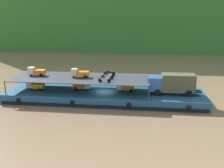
{
  "coord_description": "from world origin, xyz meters",
  "views": [
    {
      "loc": [
        6.06,
        -39.01,
        13.19
      ],
      "look_at": [
        1.19,
        0.0,
        2.7
      ],
      "focal_mm": 42.49,
      "sensor_mm": 36.0,
      "label": 1
    }
  ],
  "objects_px": {
    "cargo_barge": "(104,96)",
    "motorcycle_upper_port": "(104,79)",
    "covered_lorry": "(173,83)",
    "mini_truck_lower_aft": "(82,85)",
    "mini_truck_lower_mid": "(125,87)",
    "motorcycle_upper_stbd": "(109,73)",
    "mini_truck_lower_stern": "(35,85)",
    "mini_truck_upper_mid": "(80,73)",
    "motorcycle_upper_centre": "(108,76)",
    "mini_truck_upper_stern": "(36,72)"
  },
  "relations": [
    {
      "from": "motorcycle_upper_stbd",
      "to": "mini_truck_lower_mid",
      "type": "bearing_deg",
      "value": -31.58
    },
    {
      "from": "mini_truck_lower_aft",
      "to": "mini_truck_upper_stern",
      "type": "xyz_separation_m",
      "value": [
        -7.48,
        0.17,
        2.0
      ]
    },
    {
      "from": "mini_truck_lower_mid",
      "to": "motorcycle_upper_stbd",
      "type": "xyz_separation_m",
      "value": [
        -2.72,
        1.67,
        1.74
      ]
    },
    {
      "from": "motorcycle_upper_centre",
      "to": "mini_truck_upper_mid",
      "type": "bearing_deg",
      "value": 175.54
    },
    {
      "from": "mini_truck_upper_stern",
      "to": "motorcycle_upper_stbd",
      "type": "height_order",
      "value": "mini_truck_upper_stern"
    },
    {
      "from": "mini_truck_lower_aft",
      "to": "motorcycle_upper_stbd",
      "type": "xyz_separation_m",
      "value": [
        4.11,
        1.61,
        1.74
      ]
    },
    {
      "from": "mini_truck_lower_aft",
      "to": "motorcycle_upper_port",
      "type": "distance_m",
      "value": 5.06
    },
    {
      "from": "cargo_barge",
      "to": "motorcycle_upper_port",
      "type": "relative_size",
      "value": 16.05
    },
    {
      "from": "motorcycle_upper_centre",
      "to": "cargo_barge",
      "type": "bearing_deg",
      "value": -177.6
    },
    {
      "from": "covered_lorry",
      "to": "mini_truck_lower_aft",
      "type": "distance_m",
      "value": 13.97
    },
    {
      "from": "mini_truck_lower_mid",
      "to": "motorcycle_upper_stbd",
      "type": "height_order",
      "value": "motorcycle_upper_stbd"
    },
    {
      "from": "cargo_barge",
      "to": "motorcycle_upper_port",
      "type": "height_order",
      "value": "motorcycle_upper_port"
    },
    {
      "from": "cargo_barge",
      "to": "motorcycle_upper_port",
      "type": "distance_m",
      "value": 3.82
    },
    {
      "from": "mini_truck_upper_mid",
      "to": "motorcycle_upper_stbd",
      "type": "relative_size",
      "value": 1.45
    },
    {
      "from": "cargo_barge",
      "to": "mini_truck_lower_aft",
      "type": "relative_size",
      "value": 10.93
    },
    {
      "from": "covered_lorry",
      "to": "motorcycle_upper_stbd",
      "type": "relative_size",
      "value": 4.14
    },
    {
      "from": "cargo_barge",
      "to": "motorcycle_upper_port",
      "type": "bearing_deg",
      "value": -80.76
    },
    {
      "from": "cargo_barge",
      "to": "motorcycle_upper_centre",
      "type": "height_order",
      "value": "motorcycle_upper_centre"
    },
    {
      "from": "mini_truck_lower_aft",
      "to": "motorcycle_upper_centre",
      "type": "distance_m",
      "value": 4.51
    },
    {
      "from": "motorcycle_upper_port",
      "to": "mini_truck_lower_aft",
      "type": "bearing_deg",
      "value": 146.62
    },
    {
      "from": "mini_truck_upper_stern",
      "to": "motorcycle_upper_port",
      "type": "xyz_separation_m",
      "value": [
        11.44,
        -2.78,
        -0.26
      ]
    },
    {
      "from": "motorcycle_upper_stbd",
      "to": "motorcycle_upper_port",
      "type": "bearing_deg",
      "value": -91.96
    },
    {
      "from": "mini_truck_lower_stern",
      "to": "mini_truck_lower_aft",
      "type": "relative_size",
      "value": 0.99
    },
    {
      "from": "mini_truck_lower_mid",
      "to": "motorcycle_upper_centre",
      "type": "height_order",
      "value": "motorcycle_upper_centre"
    },
    {
      "from": "mini_truck_lower_stern",
      "to": "mini_truck_upper_stern",
      "type": "height_order",
      "value": "mini_truck_upper_stern"
    },
    {
      "from": "mini_truck_lower_aft",
      "to": "motorcycle_upper_stbd",
      "type": "distance_m",
      "value": 4.74
    },
    {
      "from": "covered_lorry",
      "to": "motorcycle_upper_port",
      "type": "height_order",
      "value": "covered_lorry"
    },
    {
      "from": "mini_truck_lower_aft",
      "to": "mini_truck_lower_mid",
      "type": "relative_size",
      "value": 1.02
    },
    {
      "from": "motorcycle_upper_port",
      "to": "motorcycle_upper_stbd",
      "type": "distance_m",
      "value": 4.22
    },
    {
      "from": "covered_lorry",
      "to": "mini_truck_lower_aft",
      "type": "bearing_deg",
      "value": 176.6
    },
    {
      "from": "mini_truck_lower_mid",
      "to": "motorcycle_upper_port",
      "type": "xyz_separation_m",
      "value": [
        -2.87,
        -2.55,
        1.74
      ]
    },
    {
      "from": "mini_truck_lower_aft",
      "to": "cargo_barge",
      "type": "bearing_deg",
      "value": -8.2
    },
    {
      "from": "mini_truck_lower_mid",
      "to": "mini_truck_upper_stern",
      "type": "xyz_separation_m",
      "value": [
        -14.31,
        0.23,
        2.0
      ]
    },
    {
      "from": "mini_truck_lower_aft",
      "to": "motorcycle_upper_centre",
      "type": "xyz_separation_m",
      "value": [
        4.13,
        -0.5,
        1.74
      ]
    },
    {
      "from": "mini_truck_lower_aft",
      "to": "motorcycle_upper_port",
      "type": "height_order",
      "value": "motorcycle_upper_port"
    },
    {
      "from": "mini_truck_lower_aft",
      "to": "mini_truck_lower_mid",
      "type": "distance_m",
      "value": 6.83
    },
    {
      "from": "mini_truck_lower_aft",
      "to": "covered_lorry",
      "type": "bearing_deg",
      "value": -3.4
    },
    {
      "from": "mini_truck_upper_mid",
      "to": "motorcycle_upper_centre",
      "type": "distance_m",
      "value": 4.42
    },
    {
      "from": "cargo_barge",
      "to": "motorcycle_upper_centre",
      "type": "relative_size",
      "value": 16.05
    },
    {
      "from": "mini_truck_lower_stern",
      "to": "motorcycle_upper_port",
      "type": "bearing_deg",
      "value": -8.85
    },
    {
      "from": "mini_truck_lower_aft",
      "to": "motorcycle_upper_stbd",
      "type": "height_order",
      "value": "motorcycle_upper_stbd"
    },
    {
      "from": "covered_lorry",
      "to": "mini_truck_upper_stern",
      "type": "height_order",
      "value": "mini_truck_upper_stern"
    },
    {
      "from": "mini_truck_lower_aft",
      "to": "mini_truck_upper_mid",
      "type": "height_order",
      "value": "mini_truck_upper_mid"
    },
    {
      "from": "motorcycle_upper_port",
      "to": "motorcycle_upper_centre",
      "type": "xyz_separation_m",
      "value": [
        0.16,
        2.11,
        0.0
      ]
    },
    {
      "from": "mini_truck_upper_mid",
      "to": "motorcycle_upper_port",
      "type": "xyz_separation_m",
      "value": [
        4.24,
        -2.45,
        -0.26
      ]
    },
    {
      "from": "mini_truck_lower_aft",
      "to": "mini_truck_lower_mid",
      "type": "xyz_separation_m",
      "value": [
        6.83,
        -0.07,
        0.0
      ]
    },
    {
      "from": "cargo_barge",
      "to": "mini_truck_lower_aft",
      "type": "height_order",
      "value": "mini_truck_lower_aft"
    },
    {
      "from": "mini_truck_lower_stern",
      "to": "mini_truck_lower_aft",
      "type": "bearing_deg",
      "value": 6.45
    },
    {
      "from": "mini_truck_lower_aft",
      "to": "mini_truck_upper_stern",
      "type": "bearing_deg",
      "value": 178.71
    },
    {
      "from": "mini_truck_lower_stern",
      "to": "mini_truck_upper_mid",
      "type": "relative_size",
      "value": 1.0
    }
  ]
}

